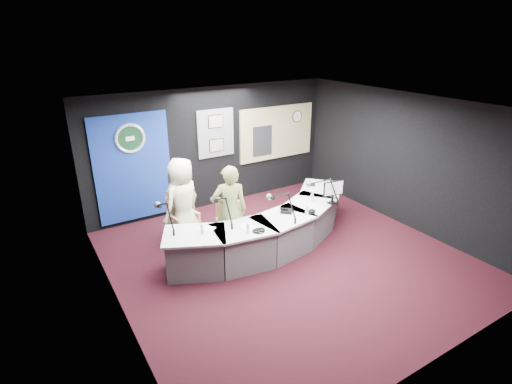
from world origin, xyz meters
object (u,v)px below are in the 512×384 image
armchair_right (231,231)px  broadcast_desk (269,229)px  person_woman (230,210)px  person_man (183,202)px  armchair_left (184,219)px

armchair_right → broadcast_desk: bearing=3.4°
broadcast_desk → person_woman: 0.91m
person_man → person_woman: size_ratio=1.01×
armchair_left → person_woman: person_woman is taller
person_woman → armchair_right: bearing=-66.8°
armchair_right → person_man: person_man is taller
armchair_right → armchair_left: bearing=148.5°
armchair_left → armchair_right: (0.62, -0.78, -0.08)m
broadcast_desk → armchair_right: bearing=163.2°
broadcast_desk → armchair_right: (-0.73, 0.22, 0.07)m
armchair_left → broadcast_desk: bearing=-46.0°
broadcast_desk → armchair_left: 1.68m
person_woman → broadcast_desk: bearing=-173.6°
broadcast_desk → person_woman: (-0.73, 0.22, 0.49)m
broadcast_desk → armchair_right: armchair_right is taller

